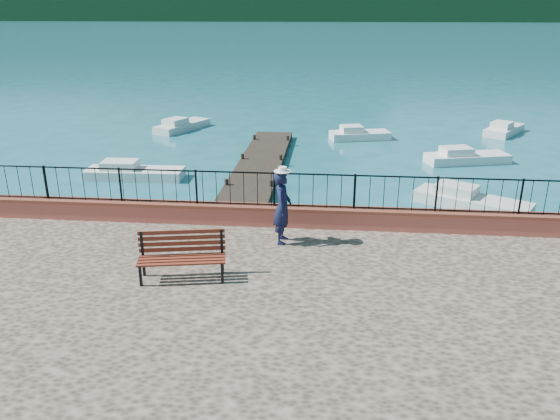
% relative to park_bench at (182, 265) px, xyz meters
% --- Properties ---
extents(ground, '(2000.00, 2000.00, 0.00)m').
position_rel_park_bench_xyz_m(ground, '(2.03, -0.30, -1.52)').
color(ground, '#19596B').
rests_on(ground, ground).
extents(parapet, '(28.00, 0.46, 0.58)m').
position_rel_park_bench_xyz_m(parapet, '(2.03, 3.40, -0.03)').
color(parapet, '#B84742').
rests_on(parapet, promenade).
extents(railing, '(27.00, 0.05, 0.95)m').
position_rel_park_bench_xyz_m(railing, '(2.03, 3.40, 0.73)').
color(railing, black).
rests_on(railing, parapet).
extents(dock, '(2.00, 16.00, 0.30)m').
position_rel_park_bench_xyz_m(dock, '(0.03, 11.70, -1.37)').
color(dock, '#2D231C').
rests_on(dock, ground).
extents(far_forest, '(900.00, 60.00, 18.00)m').
position_rel_park_bench_xyz_m(far_forest, '(2.03, 299.70, 7.48)').
color(far_forest, black).
rests_on(far_forest, ground).
extents(park_bench, '(2.04, 0.98, 1.08)m').
position_rel_park_bench_xyz_m(park_bench, '(0.00, 0.00, 0.00)').
color(park_bench, black).
rests_on(park_bench, promenade).
extents(person, '(0.50, 0.72, 1.92)m').
position_rel_park_bench_xyz_m(person, '(2.06, 2.27, 0.64)').
color(person, black).
rests_on(person, promenade).
extents(hat, '(0.44, 0.44, 0.12)m').
position_rel_park_bench_xyz_m(hat, '(2.06, 2.27, 1.66)').
color(hat, white).
rests_on(hat, person).
extents(boat_0, '(4.23, 1.43, 0.80)m').
position_rel_park_bench_xyz_m(boat_0, '(-5.18, 11.15, -1.12)').
color(boat_0, silver).
rests_on(boat_0, ground).
extents(boat_1, '(4.23, 3.25, 0.80)m').
position_rel_park_bench_xyz_m(boat_1, '(8.52, 8.76, -1.12)').
color(boat_1, silver).
rests_on(boat_1, ground).
extents(boat_2, '(4.09, 2.21, 0.80)m').
position_rel_park_bench_xyz_m(boat_2, '(9.75, 15.13, -1.12)').
color(boat_2, silver).
rests_on(boat_2, ground).
extents(boat_3, '(2.83, 4.04, 0.80)m').
position_rel_park_bench_xyz_m(boat_3, '(-5.76, 21.18, -1.12)').
color(boat_3, silver).
rests_on(boat_3, ground).
extents(boat_4, '(3.50, 2.03, 0.80)m').
position_rel_park_bench_xyz_m(boat_4, '(4.86, 19.65, -1.12)').
color(boat_4, silver).
rests_on(boat_4, ground).
extents(boat_5, '(2.98, 3.52, 0.80)m').
position_rel_park_bench_xyz_m(boat_5, '(13.35, 21.86, -1.12)').
color(boat_5, silver).
rests_on(boat_5, ground).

